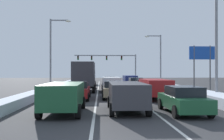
{
  "coord_description": "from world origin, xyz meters",
  "views": [
    {
      "loc": [
        -1.36,
        -6.93,
        2.34
      ],
      "look_at": [
        0.78,
        39.69,
        2.6
      ],
      "focal_mm": 39.8,
      "sensor_mm": 36.0,
      "label": 1
    }
  ],
  "objects_px": {
    "sedan_maroon_center_lane_fourth": "(109,83)",
    "sedan_tan_center_lane_second": "(114,89)",
    "sedan_black_center_lane_fifth": "(110,81)",
    "sedan_silver_right_lane_third": "(145,86)",
    "sedan_navy_left_lane_fifth": "(90,80)",
    "suv_red_right_lane_second": "(155,87)",
    "street_lamp_right_near": "(212,35)",
    "street_lamp_left_mid": "(53,48)",
    "sedan_gray_left_lane_fourth": "(86,82)",
    "box_truck_left_lane_third": "(85,75)",
    "sedan_gray_right_lane_fourth": "(136,83)",
    "suv_green_left_lane_nearest": "(64,95)",
    "street_lamp_right_mid": "(158,55)",
    "suv_navy_right_lane_fifth": "(130,80)",
    "suv_charcoal_center_lane_nearest": "(127,94)",
    "sedan_red_left_lane_second": "(78,90)",
    "suv_white_center_lane_third": "(111,83)",
    "traffic_light_gantry": "(112,60)",
    "roadside_sign_right": "(202,58)",
    "sedan_green_right_lane_nearest": "(183,100)"
  },
  "relations": [
    {
      "from": "sedan_green_right_lane_nearest",
      "to": "box_truck_left_lane_third",
      "type": "height_order",
      "value": "box_truck_left_lane_third"
    },
    {
      "from": "sedan_green_right_lane_nearest",
      "to": "sedan_maroon_center_lane_fourth",
      "type": "distance_m",
      "value": 21.02
    },
    {
      "from": "suv_navy_right_lane_fifth",
      "to": "sedan_maroon_center_lane_fourth",
      "type": "height_order",
      "value": "suv_navy_right_lane_fifth"
    },
    {
      "from": "sedan_tan_center_lane_second",
      "to": "traffic_light_gantry",
      "type": "bearing_deg",
      "value": 87.45
    },
    {
      "from": "suv_white_center_lane_third",
      "to": "traffic_light_gantry",
      "type": "bearing_deg",
      "value": 86.96
    },
    {
      "from": "suv_green_left_lane_nearest",
      "to": "street_lamp_right_near",
      "type": "relative_size",
      "value": 0.56
    },
    {
      "from": "sedan_red_left_lane_second",
      "to": "sedan_silver_right_lane_third",
      "type": "bearing_deg",
      "value": 40.75
    },
    {
      "from": "sedan_gray_right_lane_fourth",
      "to": "sedan_tan_center_lane_second",
      "type": "xyz_separation_m",
      "value": [
        -3.55,
        -11.34,
        0.0
      ]
    },
    {
      "from": "suv_charcoal_center_lane_nearest",
      "to": "sedan_navy_left_lane_fifth",
      "type": "xyz_separation_m",
      "value": [
        -3.4,
        28.53,
        -0.25
      ]
    },
    {
      "from": "suv_red_right_lane_second",
      "to": "traffic_light_gantry",
      "type": "height_order",
      "value": "traffic_light_gantry"
    },
    {
      "from": "suv_navy_right_lane_fifth",
      "to": "suv_white_center_lane_third",
      "type": "relative_size",
      "value": 1.0
    },
    {
      "from": "sedan_silver_right_lane_third",
      "to": "suv_charcoal_center_lane_nearest",
      "type": "relative_size",
      "value": 0.92
    },
    {
      "from": "suv_navy_right_lane_fifth",
      "to": "sedan_gray_right_lane_fourth",
      "type": "bearing_deg",
      "value": -90.42
    },
    {
      "from": "suv_charcoal_center_lane_nearest",
      "to": "street_lamp_left_mid",
      "type": "bearing_deg",
      "value": 113.77
    },
    {
      "from": "sedan_green_right_lane_nearest",
      "to": "roadside_sign_right",
      "type": "height_order",
      "value": "roadside_sign_right"
    },
    {
      "from": "suv_charcoal_center_lane_nearest",
      "to": "sedan_red_left_lane_second",
      "type": "bearing_deg",
      "value": 118.09
    },
    {
      "from": "sedan_silver_right_lane_third",
      "to": "sedan_navy_left_lane_fifth",
      "type": "relative_size",
      "value": 1.0
    },
    {
      "from": "box_truck_left_lane_third",
      "to": "street_lamp_right_mid",
      "type": "bearing_deg",
      "value": 42.3
    },
    {
      "from": "sedan_gray_right_lane_fourth",
      "to": "street_lamp_left_mid",
      "type": "relative_size",
      "value": 0.5
    },
    {
      "from": "suv_charcoal_center_lane_nearest",
      "to": "roadside_sign_right",
      "type": "distance_m",
      "value": 19.02
    },
    {
      "from": "suv_charcoal_center_lane_nearest",
      "to": "street_lamp_right_mid",
      "type": "xyz_separation_m",
      "value": [
        7.63,
        24.53,
        3.85
      ]
    },
    {
      "from": "suv_charcoal_center_lane_nearest",
      "to": "box_truck_left_lane_third",
      "type": "bearing_deg",
      "value": 103.23
    },
    {
      "from": "sedan_maroon_center_lane_fourth",
      "to": "sedan_tan_center_lane_second",
      "type": "bearing_deg",
      "value": -90.34
    },
    {
      "from": "sedan_gray_right_lane_fourth",
      "to": "traffic_light_gantry",
      "type": "distance_m",
      "value": 23.75
    },
    {
      "from": "sedan_green_right_lane_nearest",
      "to": "traffic_light_gantry",
      "type": "bearing_deg",
      "value": 92.61
    },
    {
      "from": "sedan_green_right_lane_nearest",
      "to": "sedan_gray_left_lane_fourth",
      "type": "xyz_separation_m",
      "value": [
        -6.81,
        23.3,
        0.0
      ]
    },
    {
      "from": "sedan_maroon_center_lane_fourth",
      "to": "box_truck_left_lane_third",
      "type": "height_order",
      "value": "box_truck_left_lane_third"
    },
    {
      "from": "sedan_black_center_lane_fifth",
      "to": "sedan_tan_center_lane_second",
      "type": "bearing_deg",
      "value": -91.25
    },
    {
      "from": "sedan_green_right_lane_nearest",
      "to": "sedan_silver_right_lane_third",
      "type": "bearing_deg",
      "value": 89.41
    },
    {
      "from": "sedan_maroon_center_lane_fourth",
      "to": "suv_navy_right_lane_fifth",
      "type": "bearing_deg",
      "value": 57.47
    },
    {
      "from": "sedan_gray_right_lane_fourth",
      "to": "street_lamp_right_mid",
      "type": "bearing_deg",
      "value": 53.53
    },
    {
      "from": "traffic_light_gantry",
      "to": "sedan_red_left_lane_second",
      "type": "bearing_deg",
      "value": -97.38
    },
    {
      "from": "sedan_maroon_center_lane_fourth",
      "to": "suv_green_left_lane_nearest",
      "type": "distance_m",
      "value": 20.71
    },
    {
      "from": "suv_charcoal_center_lane_nearest",
      "to": "street_lamp_right_near",
      "type": "bearing_deg",
      "value": 33.37
    },
    {
      "from": "suv_red_right_lane_second",
      "to": "suv_navy_right_lane_fifth",
      "type": "bearing_deg",
      "value": 89.45
    },
    {
      "from": "box_truck_left_lane_third",
      "to": "sedan_gray_left_lane_fourth",
      "type": "xyz_separation_m",
      "value": [
        -0.33,
        8.03,
        -1.14
      ]
    },
    {
      "from": "sedan_black_center_lane_fifth",
      "to": "sedan_gray_left_lane_fourth",
      "type": "bearing_deg",
      "value": -139.68
    },
    {
      "from": "sedan_red_left_lane_second",
      "to": "street_lamp_right_near",
      "type": "distance_m",
      "value": 11.74
    },
    {
      "from": "street_lamp_left_mid",
      "to": "sedan_red_left_lane_second",
      "type": "bearing_deg",
      "value": -69.01
    },
    {
      "from": "sedan_black_center_lane_fifth",
      "to": "street_lamp_right_mid",
      "type": "bearing_deg",
      "value": -8.7
    },
    {
      "from": "suv_red_right_lane_second",
      "to": "street_lamp_right_near",
      "type": "bearing_deg",
      "value": -17.32
    },
    {
      "from": "sedan_gray_right_lane_fourth",
      "to": "traffic_light_gantry",
      "type": "relative_size",
      "value": 0.32
    },
    {
      "from": "sedan_red_left_lane_second",
      "to": "suv_red_right_lane_second",
      "type": "bearing_deg",
      "value": -2.56
    },
    {
      "from": "suv_navy_right_lane_fifth",
      "to": "sedan_gray_left_lane_fourth",
      "type": "distance_m",
      "value": 7.54
    },
    {
      "from": "suv_green_left_lane_nearest",
      "to": "sedan_navy_left_lane_fifth",
      "type": "bearing_deg",
      "value": 89.61
    },
    {
      "from": "sedan_maroon_center_lane_fourth",
      "to": "sedan_black_center_lane_fifth",
      "type": "height_order",
      "value": "same"
    },
    {
      "from": "sedan_navy_left_lane_fifth",
      "to": "box_truck_left_lane_third",
      "type": "bearing_deg",
      "value": -90.02
    },
    {
      "from": "sedan_gray_right_lane_fourth",
      "to": "sedan_maroon_center_lane_fourth",
      "type": "xyz_separation_m",
      "value": [
        -3.47,
        1.5,
        0.0
      ]
    },
    {
      "from": "street_lamp_left_mid",
      "to": "sedan_gray_left_lane_fourth",
      "type": "bearing_deg",
      "value": 55.8
    },
    {
      "from": "sedan_silver_right_lane_third",
      "to": "sedan_navy_left_lane_fifth",
      "type": "distance_m",
      "value": 17.65
    }
  ]
}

